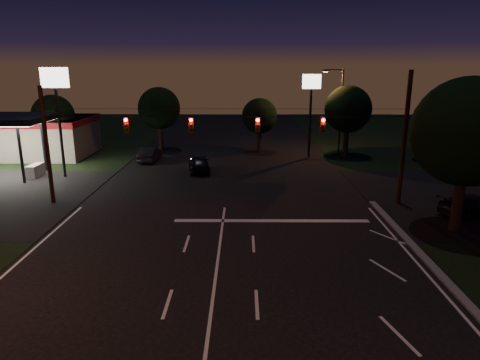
{
  "coord_description": "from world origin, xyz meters",
  "views": [
    {
      "loc": [
        1.24,
        -13.28,
        9.3
      ],
      "look_at": [
        1.06,
        10.04,
        3.0
      ],
      "focal_mm": 32.0,
      "sensor_mm": 36.0,
      "label": 1
    }
  ],
  "objects_px": {
    "utility_pole_right": "(398,203)",
    "car_cross": "(475,205)",
    "car_oncoming_a": "(199,163)",
    "car_oncoming_b": "(149,155)",
    "tree_right_near": "(466,133)"
  },
  "relations": [
    {
      "from": "car_oncoming_b",
      "to": "utility_pole_right",
      "type": "bearing_deg",
      "value": 148.62
    },
    {
      "from": "car_oncoming_a",
      "to": "car_cross",
      "type": "distance_m",
      "value": 21.84
    },
    {
      "from": "car_oncoming_a",
      "to": "car_cross",
      "type": "height_order",
      "value": "car_oncoming_a"
    },
    {
      "from": "car_oncoming_a",
      "to": "car_oncoming_b",
      "type": "height_order",
      "value": "car_oncoming_a"
    },
    {
      "from": "utility_pole_right",
      "to": "car_oncoming_b",
      "type": "height_order",
      "value": "utility_pole_right"
    },
    {
      "from": "car_cross",
      "to": "utility_pole_right",
      "type": "bearing_deg",
      "value": 41.58
    },
    {
      "from": "utility_pole_right",
      "to": "car_oncoming_b",
      "type": "xyz_separation_m",
      "value": [
        -20.06,
        13.22,
        0.69
      ]
    },
    {
      "from": "utility_pole_right",
      "to": "tree_right_near",
      "type": "relative_size",
      "value": 1.03
    },
    {
      "from": "utility_pole_right",
      "to": "car_cross",
      "type": "xyz_separation_m",
      "value": [
        3.98,
        -2.36,
        0.69
      ]
    },
    {
      "from": "car_oncoming_b",
      "to": "car_cross",
      "type": "distance_m",
      "value": 28.65
    },
    {
      "from": "utility_pole_right",
      "to": "car_cross",
      "type": "height_order",
      "value": "utility_pole_right"
    },
    {
      "from": "car_cross",
      "to": "car_oncoming_a",
      "type": "bearing_deg",
      "value": 40.96
    },
    {
      "from": "tree_right_near",
      "to": "car_oncoming_a",
      "type": "bearing_deg",
      "value": 139.54
    },
    {
      "from": "utility_pole_right",
      "to": "car_oncoming_a",
      "type": "bearing_deg",
      "value": 148.52
    },
    {
      "from": "utility_pole_right",
      "to": "tree_right_near",
      "type": "xyz_separation_m",
      "value": [
        1.53,
        -4.83,
        5.68
      ]
    }
  ]
}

